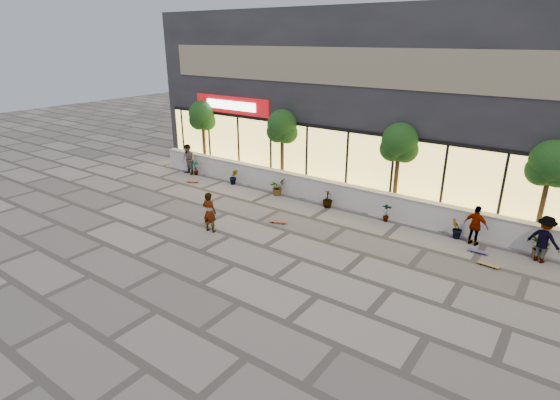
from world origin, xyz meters
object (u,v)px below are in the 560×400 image
Objects in this scene: tree_mideast at (399,145)px; skateboard_right_far at (478,251)px; skater_left at (188,160)px; skater_right_far at (544,239)px; tree_east at (551,166)px; tree_midwest at (282,128)px; skateboard_center at (278,222)px; tree_west at (202,117)px; skater_center at (209,212)px; skater_right_near at (476,226)px; skateboard_right_near at (488,265)px; skateboard_left at (193,181)px.

tree_mideast reaches higher than skateboard_right_far.
skater_left is 1.02× the size of skater_right_far.
tree_mideast is at bearing 180.00° from tree_east.
tree_midwest is 5.95m from skater_left.
skateboard_center reaches higher than skateboard_right_far.
tree_east is at bearing 0.00° from tree_mideast.
tree_west reaches higher than skater_left.
skater_left is (-5.38, -1.40, -2.14)m from tree_midwest.
skater_right_far is (5.84, -1.43, -2.15)m from tree_mideast.
skater_center is 11.90m from skater_right_far.
skater_center is at bearing -129.08° from tree_mideast.
tree_east is at bearing 0.00° from tree_midwest.
tree_midwest is 10.61m from skateboard_right_far.
tree_mideast is at bearing 31.73° from skateboard_center.
tree_mideast reaches higher than skater_right_far.
tree_midwest is at bearing 25.27° from skater_left.
tree_midwest is 10.03m from skater_right_near.
tree_west is 2.57× the size of skater_right_near.
skater_center is at bearing -146.82° from skateboard_center.
tree_mideast is 5.50m from tree_east.
skater_left is (-11.38, -1.40, -2.14)m from tree_mideast.
tree_east is 2.41× the size of skater_center.
skater_right_near is (8.73, 4.82, -0.05)m from skater_center.
skater_center is (-5.05, -6.22, -2.17)m from tree_mideast.
tree_midwest and tree_east have the same top height.
tree_east is 3.20m from skater_right_near.
skateboard_center reaches higher than skateboard_right_near.
tree_midwest is at bearing 0.00° from tree_west.
skater_center is 6.45m from skateboard_left.
skateboard_right_far is (-1.50, -2.02, -2.92)m from tree_east.
skater_right_far is 2.40× the size of skateboard_right_far.
tree_midwest is at bearing 104.83° from skateboard_center.
skater_left is 1.12× the size of skater_right_near.
skater_right_near reaches higher than skateboard_right_far.
tree_mideast is at bearing -12.77° from skateboard_left.
skater_right_near reaches higher than skateboard_right_near.
skater_right_far is 16.02m from skateboard_left.
tree_midwest is 5.57m from skateboard_left.
skater_right_near reaches higher than skateboard_left.
skater_center is 2.32× the size of skateboard_left.
skateboard_left is at bearing 179.65° from skateboard_right_far.
tree_mideast is (11.50, 0.00, 0.00)m from tree_west.
tree_east is (17.00, 0.00, 0.00)m from tree_west.
skateboard_right_near is at bearing 66.26° from skater_right_far.
skateboard_center is (-9.18, -2.60, -0.76)m from skater_right_far.
tree_mideast reaches higher than skater_center.
tree_midwest is at bearing 4.62° from skater_right_near.
tree_east is at bearing 15.42° from skater_left.
tree_mideast reaches higher than skateboard_left.
tree_mideast reaches higher than skateboard_center.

